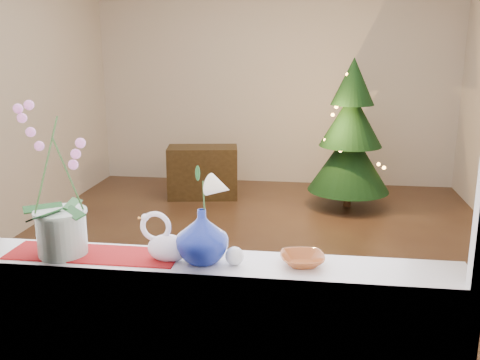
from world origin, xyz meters
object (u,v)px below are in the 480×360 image
object	(u,v)px
swan	(168,238)
paperweight	(235,256)
xmas_tree	(351,134)
amber_dish	(302,260)
orchid_pot	(57,181)
side_table	(203,172)
blue_vase	(202,232)

from	to	relation	value
swan	paperweight	bearing A→B (deg)	6.86
xmas_tree	amber_dish	bearing A→B (deg)	-96.36
paperweight	orchid_pot	bearing A→B (deg)	179.40
swan	amber_dish	bearing A→B (deg)	11.67
swan	side_table	distance (m)	4.16
side_table	amber_dish	bearing A→B (deg)	-82.11
paperweight	side_table	xyz separation A→B (m)	(-0.97, 4.05, -0.66)
amber_dish	blue_vase	bearing A→B (deg)	-176.72
orchid_pot	paperweight	size ratio (longest dim) A/B	8.55
swan	amber_dish	distance (m)	0.53
side_table	paperweight	bearing A→B (deg)	-85.69
orchid_pot	xmas_tree	size ratio (longest dim) A/B	0.38
orchid_pot	side_table	size ratio (longest dim) A/B	0.78
swan	blue_vase	world-z (taller)	blue_vase
orchid_pot	blue_vase	xyz separation A→B (m)	(0.57, 0.01, -0.19)
swan	xmas_tree	size ratio (longest dim) A/B	0.14
amber_dish	orchid_pot	bearing A→B (deg)	-178.27
swan	orchid_pot	bearing A→B (deg)	-171.37
blue_vase	xmas_tree	bearing A→B (deg)	78.07
side_table	blue_vase	bearing A→B (deg)	-87.40
swan	paperweight	distance (m)	0.27
swan	amber_dish	world-z (taller)	swan
blue_vase	swan	bearing A→B (deg)	-177.36
swan	blue_vase	xyz separation A→B (m)	(0.14, 0.01, 0.03)
orchid_pot	amber_dish	distance (m)	1.01
blue_vase	orchid_pot	bearing A→B (deg)	-179.32
blue_vase	xmas_tree	xyz separation A→B (m)	(0.82, 3.88, -0.23)
xmas_tree	blue_vase	bearing A→B (deg)	-101.93
swan	side_table	size ratio (longest dim) A/B	0.28
xmas_tree	swan	bearing A→B (deg)	-103.82
orchid_pot	amber_dish	bearing A→B (deg)	1.73
paperweight	side_table	distance (m)	4.21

